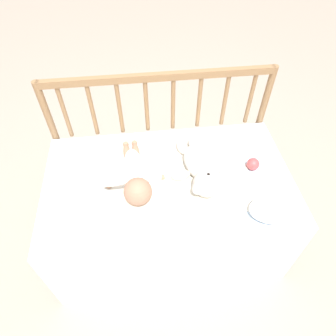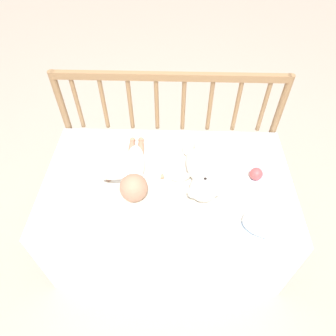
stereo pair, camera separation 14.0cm
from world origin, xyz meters
name	(u,v)px [view 2 (the right image)]	position (x,y,z in m)	size (l,w,h in m)	color
ground_plane	(168,233)	(0.00, 0.00, 0.00)	(12.00, 12.00, 0.00)	tan
crib_mattress	(168,209)	(0.00, 0.00, 0.26)	(1.19, 0.69, 0.52)	silver
crib_rail	(170,116)	(0.00, 0.37, 0.61)	(1.19, 0.04, 0.86)	#997047
blanket	(164,170)	(-0.02, 0.05, 0.52)	(0.83, 0.56, 0.01)	silver
teddy_bear	(200,173)	(0.15, -0.01, 0.57)	(0.28, 0.41, 0.13)	silver
baby	(135,172)	(-0.15, -0.01, 0.57)	(0.30, 0.44, 0.13)	white
toy_ball	(256,174)	(0.42, 0.02, 0.55)	(0.06, 0.06, 0.06)	#DB4C4C
small_pillow	(272,222)	(0.44, -0.25, 0.55)	(0.25, 0.16, 0.06)	white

